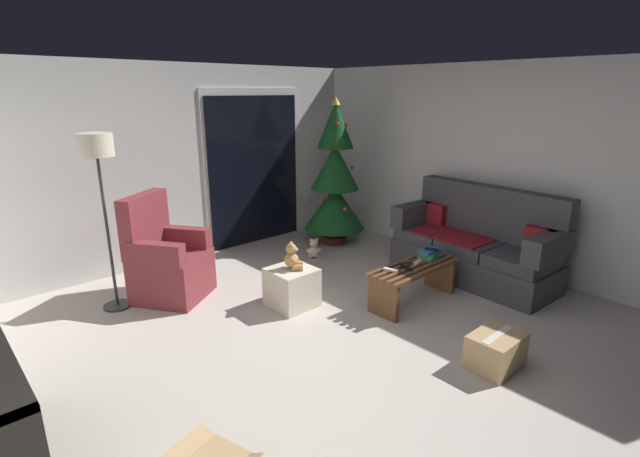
{
  "coord_description": "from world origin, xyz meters",
  "views": [
    {
      "loc": [
        -2.55,
        -2.53,
        2.16
      ],
      "look_at": [
        0.4,
        0.7,
        0.85
      ],
      "focal_mm": 25.86,
      "sensor_mm": 36.0,
      "label": 1
    }
  ],
  "objects_px": {
    "teddy_bear_honey": "(292,258)",
    "coffee_table": "(414,278)",
    "book_stack": "(430,254)",
    "cardboard_box_taped_mid_floor": "(496,351)",
    "cell_phone": "(432,249)",
    "armchair": "(167,262)",
    "couch": "(476,245)",
    "christmas_tree": "(335,181)",
    "ottoman": "(292,287)",
    "remote_silver": "(418,262)",
    "remote_white": "(391,270)",
    "teddy_bear_cream_by_tree": "(314,250)",
    "remote_black": "(406,268)",
    "floor_lamp": "(98,163)",
    "remote_graphite": "(406,262)"
  },
  "relations": [
    {
      "from": "floor_lamp",
      "to": "cardboard_box_taped_mid_floor",
      "type": "bearing_deg",
      "value": -59.41
    },
    {
      "from": "remote_graphite",
      "to": "armchair",
      "type": "xyz_separation_m",
      "value": [
        -1.83,
        1.78,
        -0.03
      ]
    },
    {
      "from": "ottoman",
      "to": "cell_phone",
      "type": "bearing_deg",
      "value": -31.18
    },
    {
      "from": "floor_lamp",
      "to": "teddy_bear_honey",
      "type": "bearing_deg",
      "value": -41.37
    },
    {
      "from": "remote_black",
      "to": "teddy_bear_cream_by_tree",
      "type": "height_order",
      "value": "remote_black"
    },
    {
      "from": "armchair",
      "to": "cardboard_box_taped_mid_floor",
      "type": "distance_m",
      "value": 3.36
    },
    {
      "from": "book_stack",
      "to": "remote_black",
      "type": "bearing_deg",
      "value": -176.4
    },
    {
      "from": "remote_silver",
      "to": "christmas_tree",
      "type": "distance_m",
      "value": 2.19
    },
    {
      "from": "remote_black",
      "to": "cardboard_box_taped_mid_floor",
      "type": "xyz_separation_m",
      "value": [
        -0.34,
        -1.18,
        -0.28
      ]
    },
    {
      "from": "remote_silver",
      "to": "book_stack",
      "type": "bearing_deg",
      "value": 80.98
    },
    {
      "from": "floor_lamp",
      "to": "coffee_table",
      "type": "bearing_deg",
      "value": -40.32
    },
    {
      "from": "remote_silver",
      "to": "remote_white",
      "type": "bearing_deg",
      "value": -110.01
    },
    {
      "from": "coffee_table",
      "to": "ottoman",
      "type": "relative_size",
      "value": 2.5
    },
    {
      "from": "couch",
      "to": "christmas_tree",
      "type": "xyz_separation_m",
      "value": [
        -0.32,
        2.09,
        0.52
      ]
    },
    {
      "from": "cell_phone",
      "to": "ottoman",
      "type": "distance_m",
      "value": 1.56
    },
    {
      "from": "cell_phone",
      "to": "floor_lamp",
      "type": "bearing_deg",
      "value": 117.86
    },
    {
      "from": "remote_graphite",
      "to": "remote_white",
      "type": "height_order",
      "value": "same"
    },
    {
      "from": "remote_graphite",
      "to": "ottoman",
      "type": "xyz_separation_m",
      "value": [
        -0.98,
        0.7,
        -0.22
      ]
    },
    {
      "from": "remote_silver",
      "to": "book_stack",
      "type": "height_order",
      "value": "book_stack"
    },
    {
      "from": "remote_graphite",
      "to": "teddy_bear_cream_by_tree",
      "type": "bearing_deg",
      "value": -155.77
    },
    {
      "from": "book_stack",
      "to": "ottoman",
      "type": "height_order",
      "value": "book_stack"
    },
    {
      "from": "book_stack",
      "to": "armchair",
      "type": "height_order",
      "value": "armchair"
    },
    {
      "from": "teddy_bear_honey",
      "to": "teddy_bear_cream_by_tree",
      "type": "height_order",
      "value": "teddy_bear_honey"
    },
    {
      "from": "book_stack",
      "to": "cell_phone",
      "type": "xyz_separation_m",
      "value": [
        0.0,
        -0.02,
        0.06
      ]
    },
    {
      "from": "teddy_bear_honey",
      "to": "teddy_bear_cream_by_tree",
      "type": "distance_m",
      "value": 1.48
    },
    {
      "from": "floor_lamp",
      "to": "teddy_bear_honey",
      "type": "relative_size",
      "value": 6.25
    },
    {
      "from": "armchair",
      "to": "teddy_bear_honey",
      "type": "xyz_separation_m",
      "value": [
        0.86,
        -1.09,
        0.13
      ]
    },
    {
      "from": "remote_black",
      "to": "cardboard_box_taped_mid_floor",
      "type": "distance_m",
      "value": 1.26
    },
    {
      "from": "christmas_tree",
      "to": "teddy_bear_cream_by_tree",
      "type": "xyz_separation_m",
      "value": [
        -0.69,
        -0.32,
        -0.8
      ]
    },
    {
      "from": "book_stack",
      "to": "teddy_bear_cream_by_tree",
      "type": "distance_m",
      "value": 1.72
    },
    {
      "from": "book_stack",
      "to": "cardboard_box_taped_mid_floor",
      "type": "distance_m",
      "value": 1.48
    },
    {
      "from": "ottoman",
      "to": "cardboard_box_taped_mid_floor",
      "type": "relative_size",
      "value": 0.98
    },
    {
      "from": "remote_white",
      "to": "remote_graphite",
      "type": "bearing_deg",
      "value": 169.36
    },
    {
      "from": "cell_phone",
      "to": "armchair",
      "type": "distance_m",
      "value": 2.86
    },
    {
      "from": "remote_graphite",
      "to": "remote_silver",
      "type": "bearing_deg",
      "value": 76.89
    },
    {
      "from": "teddy_bear_honey",
      "to": "coffee_table",
      "type": "bearing_deg",
      "value": -38.8
    },
    {
      "from": "christmas_tree",
      "to": "teddy_bear_cream_by_tree",
      "type": "bearing_deg",
      "value": -155.23
    },
    {
      "from": "teddy_bear_honey",
      "to": "remote_black",
      "type": "bearing_deg",
      "value": -43.1
    },
    {
      "from": "remote_silver",
      "to": "teddy_bear_honey",
      "type": "relative_size",
      "value": 0.55
    },
    {
      "from": "remote_black",
      "to": "cardboard_box_taped_mid_floor",
      "type": "height_order",
      "value": "remote_black"
    },
    {
      "from": "couch",
      "to": "ottoman",
      "type": "relative_size",
      "value": 4.5
    },
    {
      "from": "teddy_bear_cream_by_tree",
      "to": "cardboard_box_taped_mid_floor",
      "type": "height_order",
      "value": "cardboard_box_taped_mid_floor"
    },
    {
      "from": "teddy_bear_cream_by_tree",
      "to": "remote_white",
      "type": "bearing_deg",
      "value": -104.26
    },
    {
      "from": "couch",
      "to": "floor_lamp",
      "type": "xyz_separation_m",
      "value": [
        -3.48,
        2.07,
        1.11
      ]
    },
    {
      "from": "remote_silver",
      "to": "remote_graphite",
      "type": "distance_m",
      "value": 0.13
    },
    {
      "from": "book_stack",
      "to": "floor_lamp",
      "type": "relative_size",
      "value": 0.15
    },
    {
      "from": "remote_white",
      "to": "cell_phone",
      "type": "xyz_separation_m",
      "value": [
        0.61,
        -0.06,
        0.09
      ]
    },
    {
      "from": "remote_silver",
      "to": "book_stack",
      "type": "distance_m",
      "value": 0.23
    },
    {
      "from": "remote_white",
      "to": "cardboard_box_taped_mid_floor",
      "type": "height_order",
      "value": "remote_white"
    },
    {
      "from": "remote_graphite",
      "to": "christmas_tree",
      "type": "distance_m",
      "value": 2.15
    }
  ]
}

